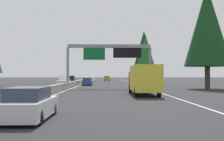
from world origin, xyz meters
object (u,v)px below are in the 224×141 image
(minivan_near_center, at_px, (107,78))
(conifer_right_near, at_px, (207,26))
(sedan_mid_center, at_px, (87,82))
(oncoming_far, at_px, (70,80))
(box_truck_near_right, at_px, (144,79))
(conifer_right_mid, at_px, (144,51))
(oncoming_near, at_px, (64,81))
(conifer_right_far, at_px, (146,53))
(sign_gantry_overhead, at_px, (110,53))
(sedan_far_left, at_px, (29,104))

(minivan_near_center, xyz_separation_m, conifer_right_near, (-53.44, -14.33, 8.05))
(sedan_mid_center, relative_size, conifer_right_near, 0.30)
(sedan_mid_center, bearing_deg, oncoming_far, 24.76)
(box_truck_near_right, bearing_deg, conifer_right_mid, -8.04)
(oncoming_near, relative_size, conifer_right_far, 0.45)
(oncoming_near, height_order, conifer_right_near, conifer_right_near)
(sign_gantry_overhead, bearing_deg, sedan_mid_center, 19.96)
(box_truck_near_right, bearing_deg, minivan_near_center, 3.31)
(box_truck_near_right, relative_size, minivan_near_center, 1.70)
(conifer_right_mid, relative_size, conifer_right_far, 1.11)
(sign_gantry_overhead, xyz_separation_m, sedan_mid_center, (11.78, 4.28, -4.55))
(sign_gantry_overhead, xyz_separation_m, conifer_right_near, (-2.03, -13.83, 3.77))
(oncoming_far, xyz_separation_m, conifer_right_mid, (9.14, -18.46, 7.53))
(box_truck_near_right, xyz_separation_m, oncoming_far, (34.82, 12.24, -0.70))
(sedan_mid_center, distance_m, conifer_right_far, 23.40)
(sign_gantry_overhead, relative_size, sedan_far_left, 2.88)
(sedan_mid_center, height_order, conifer_right_far, conifer_right_far)
(minivan_near_center, bearing_deg, box_truck_near_right, -176.69)
(sign_gantry_overhead, height_order, conifer_right_mid, conifer_right_mid)
(sedan_mid_center, xyz_separation_m, conifer_right_far, (17.53, -13.87, 6.92))
(sign_gantry_overhead, relative_size, minivan_near_center, 2.54)
(oncoming_near, xyz_separation_m, conifer_right_far, (17.49, -18.39, 6.69))
(minivan_near_center, xyz_separation_m, oncoming_near, (-39.59, 8.30, -0.04))
(sign_gantry_overhead, height_order, box_truck_near_right, sign_gantry_overhead)
(sedan_mid_center, xyz_separation_m, oncoming_near, (0.03, 4.52, 0.23))
(sedan_far_left, bearing_deg, sedan_mid_center, 0.36)
(oncoming_near, distance_m, oncoming_far, 10.27)
(sedan_mid_center, relative_size, conifer_right_mid, 0.32)
(oncoming_near, distance_m, conifer_right_near, 27.73)
(sign_gantry_overhead, distance_m, conifer_right_near, 14.48)
(sedan_mid_center, bearing_deg, oncoming_near, 89.57)
(box_truck_near_right, relative_size, sedan_mid_center, 1.93)
(conifer_right_far, bearing_deg, conifer_right_near, -172.30)
(minivan_near_center, distance_m, conifer_right_near, 55.91)
(conifer_right_near, bearing_deg, sedan_far_left, 145.17)
(sedan_mid_center, height_order, oncoming_near, oncoming_near)
(sedan_far_left, relative_size, conifer_right_mid, 0.32)
(box_truck_near_right, xyz_separation_m, sedan_mid_center, (24.52, 7.49, -0.93))
(minivan_near_center, bearing_deg, sedan_mid_center, 174.55)
(box_truck_near_right, xyz_separation_m, minivan_near_center, (64.15, 3.71, -0.66))
(sign_gantry_overhead, xyz_separation_m, box_truck_near_right, (-12.74, -3.21, -3.62))
(oncoming_far, bearing_deg, conifer_right_near, 43.46)
(minivan_near_center, bearing_deg, oncoming_near, 168.16)
(box_truck_near_right, height_order, sedan_mid_center, box_truck_near_right)
(box_truck_near_right, distance_m, conifer_right_mid, 44.93)
(sign_gantry_overhead, relative_size, oncoming_near, 2.26)
(sedan_far_left, bearing_deg, oncoming_far, 5.73)
(sedan_far_left, xyz_separation_m, box_truck_near_right, (14.96, -7.24, 0.93))
(sedan_mid_center, relative_size, oncoming_far, 0.79)
(box_truck_near_right, distance_m, sedan_mid_center, 25.66)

